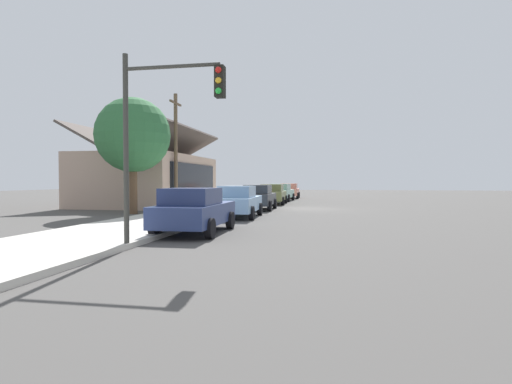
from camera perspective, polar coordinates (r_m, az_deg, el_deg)
The scene contains 13 objects.
ground_plane at distance 27.31m, azimuth 6.73°, elevation -2.33°, with size 120.00×120.00×0.00m, color #4C4947.
sidewalk_curb at distance 28.24m, azimuth -4.69°, elevation -2.04°, with size 60.00×4.20×0.16m, color beige.
car_navy at distance 14.42m, azimuth -8.54°, elevation -2.51°, with size 4.52×2.11×1.59m.
car_skyblue at distance 20.53m, azimuth -2.43°, elevation -1.31°, with size 4.67×2.08×1.59m.
car_charcoal at distance 26.08m, azimuth 0.36°, elevation -0.71°, with size 4.41×2.02×1.59m.
car_olive at distance 32.31m, azimuth 2.35°, elevation -0.28°, with size 4.69×2.13×1.59m.
car_seafoam at distance 37.83m, azimuth 3.54°, elevation -0.02°, with size 4.94×2.13×1.59m.
car_coral at distance 43.83m, azimuth 4.68°, elevation 0.18°, with size 4.44×2.17×1.59m.
storefront_building at distance 32.55m, azimuth -14.52°, elevation 1.81°, with size 12.37×7.41×5.78m.
shade_tree at distance 23.93m, azimuth -16.79°, elevation 7.56°, with size 4.14×4.14×6.47m.
traffic_light_main at distance 11.11m, azimuth -12.85°, elevation 10.11°, with size 0.37×2.79×5.20m.
utility_pole_wooden at distance 27.21m, azimuth -11.13°, elevation 5.92°, with size 1.80×0.24×7.50m.
fire_hydrant_red at distance 28.89m, azimuth -1.47°, elevation -1.12°, with size 0.22×0.22×0.71m.
Camera 1 is at (-27.19, -1.81, 1.82)m, focal length 28.67 mm.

